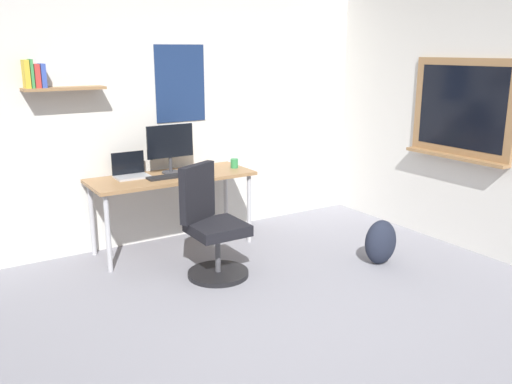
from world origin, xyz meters
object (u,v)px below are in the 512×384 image
(office_chair, at_px, (211,229))
(computer_mouse, at_px, (195,173))
(coffee_mug, at_px, (234,163))
(monitor_primary, at_px, (170,145))
(desk, at_px, (172,183))
(backpack, at_px, (381,242))
(laptop, at_px, (131,171))
(keyboard, at_px, (167,177))

(office_chair, height_order, computer_mouse, office_chair)
(coffee_mug, bearing_deg, monitor_primary, 169.27)
(desk, height_order, backpack, desk)
(laptop, xyz_separation_m, monitor_primary, (0.38, -0.05, 0.22))
(laptop, relative_size, coffee_mug, 3.37)
(computer_mouse, bearing_deg, laptop, 158.37)
(desk, bearing_deg, laptop, 157.48)
(coffee_mug, bearing_deg, laptop, 170.62)
(desk, relative_size, computer_mouse, 14.80)
(desk, distance_m, laptop, 0.40)
(office_chair, distance_m, coffee_mug, 1.06)
(monitor_primary, height_order, backpack, monitor_primary)
(office_chair, relative_size, computer_mouse, 9.13)
(office_chair, relative_size, laptop, 3.06)
(laptop, bearing_deg, desk, -22.52)
(office_chair, distance_m, monitor_primary, 1.04)
(desk, bearing_deg, computer_mouse, -20.09)
(computer_mouse, bearing_deg, coffee_mug, 6.12)
(coffee_mug, distance_m, backpack, 1.62)
(office_chair, bearing_deg, desk, 90.79)
(keyboard, xyz_separation_m, computer_mouse, (0.28, 0.00, 0.01))
(keyboard, relative_size, coffee_mug, 4.02)
(desk, distance_m, backpack, 2.00)
(laptop, height_order, coffee_mug, laptop)
(desk, relative_size, monitor_primary, 3.32)
(desk, height_order, office_chair, office_chair)
(laptop, bearing_deg, keyboard, -38.97)
(desk, height_order, laptop, laptop)
(desk, xyz_separation_m, computer_mouse, (0.20, -0.07, 0.09))
(office_chair, bearing_deg, laptop, 111.45)
(monitor_primary, relative_size, backpack, 1.14)
(laptop, height_order, keyboard, laptop)
(keyboard, bearing_deg, coffee_mug, 3.83)
(desk, xyz_separation_m, keyboard, (-0.08, -0.07, 0.08))
(office_chair, bearing_deg, backpack, -22.90)
(monitor_primary, relative_size, computer_mouse, 4.46)
(monitor_primary, bearing_deg, computer_mouse, -45.86)
(office_chair, distance_m, laptop, 1.04)
(office_chair, height_order, monitor_primary, monitor_primary)
(keyboard, xyz_separation_m, backpack, (1.48, -1.28, -0.53))
(keyboard, xyz_separation_m, coffee_mug, (0.75, 0.05, 0.04))
(office_chair, xyz_separation_m, keyboard, (-0.09, 0.69, 0.33))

